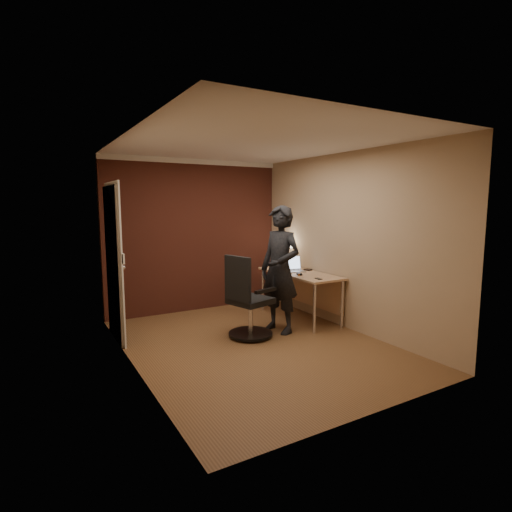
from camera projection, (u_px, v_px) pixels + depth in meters
The scene contains 9 objects.
room at pixel (189, 231), 6.12m from camera, with size 4.00×4.00×4.00m.
desk at pixel (303, 280), 6.20m from camera, with size 0.60×1.50×0.73m.
desk_lamp at pixel (284, 242), 6.72m from camera, with size 0.22×0.22×0.54m.
laptop at pixel (292, 267), 6.27m from camera, with size 0.38×0.33×0.23m.
mouse at pixel (299, 274), 5.91m from camera, with size 0.06×0.10×0.03m, color black.
phone at pixel (318, 279), 5.61m from camera, with size 0.06×0.12×0.01m, color black.
wallet at pixel (308, 270), 6.33m from camera, with size 0.09×0.11×0.02m, color black.
office_chair at pixel (247, 303), 5.28m from camera, with size 0.61×0.68×1.09m.
person at pixel (280, 269), 5.51m from camera, with size 0.64×0.42×1.76m, color black.
Camera 1 is at (-2.45, -4.27, 1.78)m, focal length 28.00 mm.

